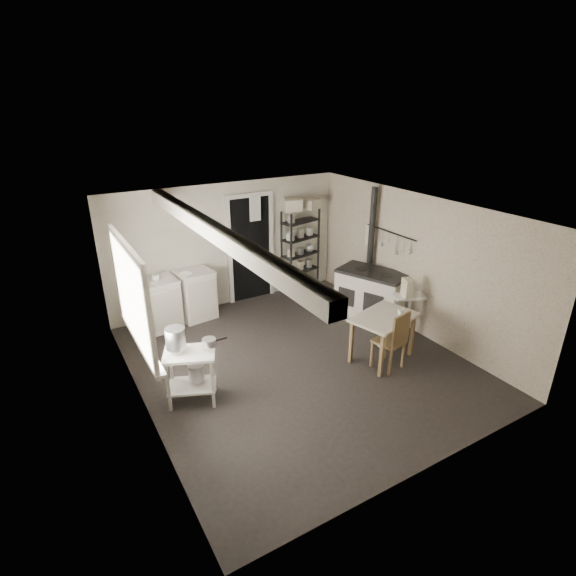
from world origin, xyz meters
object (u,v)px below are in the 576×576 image
work_table (382,336)px  flour_sack (309,290)px  stove (371,297)px  prep_table (191,374)px  base_cabinets (178,298)px  shelf_rack (300,246)px  stockpot (175,338)px  chair (389,338)px

work_table → flour_sack: 2.33m
stove → prep_table: bearing=168.0°
prep_table → base_cabinets: (0.55, 2.28, 0.06)m
shelf_rack → flour_sack: bearing=-116.9°
stove → work_table: bearing=-145.2°
stockpot → work_table: stockpot is taller
prep_table → stockpot: bearing=156.4°
base_cabinets → stockpot: bearing=-114.0°
work_table → chair: bearing=-108.3°
stockpot → base_cabinets: bearing=72.9°
stockpot → flour_sack: (3.13, 1.80, -0.70)m
base_cabinets → shelf_rack: size_ratio=0.79×
prep_table → flour_sack: (2.99, 1.86, -0.16)m
work_table → stove: bearing=57.5°
stockpot → chair: 3.00m
base_cabinets → flour_sack: 2.49m
stockpot → base_cabinets: stockpot is taller
stove → stockpot: bearing=166.7°
chair → stockpot: bearing=153.6°
prep_table → stove: (3.52, 0.66, 0.04)m
base_cabinets → flour_sack: size_ratio=3.10×
stove → shelf_rack: bearing=80.0°
base_cabinets → stove: size_ratio=1.15×
stockpot → shelf_rack: shelf_rack is taller
base_cabinets → flour_sack: (2.45, -0.41, -0.22)m
chair → work_table: bearing=59.6°
base_cabinets → work_table: bearing=-57.3°
stove → work_table: stove is taller
prep_table → work_table: size_ratio=0.77×
shelf_rack → work_table: 2.93m
prep_table → stockpot: 0.56m
prep_table → shelf_rack: size_ratio=0.43×
stockpot → flour_sack: 3.68m
prep_table → work_table: 2.84m
stove → base_cabinets: bearing=128.8°
stockpot → stove: 3.74m
base_cabinets → stove: bearing=-35.4°
base_cabinets → work_table: base_cabinets is taller
stove → work_table: (-0.71, -1.12, -0.06)m
work_table → chair: size_ratio=1.03×
stove → work_table: size_ratio=1.23×
shelf_rack → chair: 3.13m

